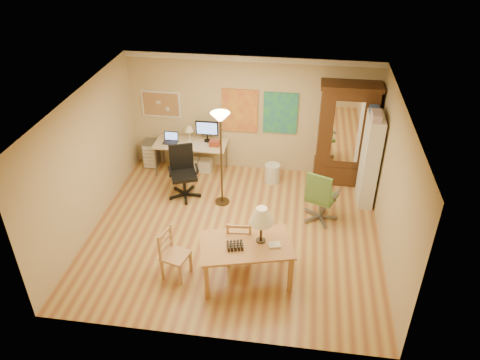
# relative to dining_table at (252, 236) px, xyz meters

# --- Properties ---
(floor) EXTENTS (5.50, 5.50, 0.00)m
(floor) POSITION_rel_dining_table_xyz_m (-0.46, 1.15, -0.89)
(floor) COLOR #9B5E37
(floor) RESTS_ON ground
(crown_molding) EXTENTS (5.50, 0.08, 0.12)m
(crown_molding) POSITION_rel_dining_table_xyz_m (-0.46, 3.61, 1.75)
(crown_molding) COLOR white
(crown_molding) RESTS_ON floor
(corkboard) EXTENTS (0.90, 0.04, 0.62)m
(corkboard) POSITION_rel_dining_table_xyz_m (-2.51, 3.62, 0.61)
(corkboard) COLOR #9E6F4A
(corkboard) RESTS_ON floor
(art_panel_left) EXTENTS (0.80, 0.04, 1.00)m
(art_panel_left) POSITION_rel_dining_table_xyz_m (-0.71, 3.62, 0.56)
(art_panel_left) COLOR yellow
(art_panel_left) RESTS_ON floor
(art_panel_right) EXTENTS (0.75, 0.04, 0.95)m
(art_panel_right) POSITION_rel_dining_table_xyz_m (0.19, 3.62, 0.56)
(art_panel_right) COLOR teal
(art_panel_right) RESTS_ON floor
(dining_table) EXTENTS (1.67, 1.25, 1.40)m
(dining_table) POSITION_rel_dining_table_xyz_m (0.00, 0.00, 0.00)
(dining_table) COLOR #9C6A33
(dining_table) RESTS_ON floor
(ladder_chair_back) EXTENTS (0.47, 0.45, 0.94)m
(ladder_chair_back) POSITION_rel_dining_table_xyz_m (-0.25, 0.36, -0.45)
(ladder_chair_back) COLOR #B17E51
(ladder_chair_back) RESTS_ON floor
(ladder_chair_left) EXTENTS (0.50, 0.51, 0.91)m
(ladder_chair_left) POSITION_rel_dining_table_xyz_m (-1.29, -0.13, -0.46)
(ladder_chair_left) COLOR #B17E51
(ladder_chair_left) RESTS_ON floor
(torchiere_lamp) EXTENTS (0.37, 0.37, 2.05)m
(torchiere_lamp) POSITION_rel_dining_table_xyz_m (-0.87, 2.12, 0.76)
(torchiere_lamp) COLOR #3F2E19
(torchiere_lamp) RESTS_ON floor
(computer_desk) EXTENTS (1.63, 0.71, 1.24)m
(computer_desk) POSITION_rel_dining_table_xyz_m (-1.76, 3.31, -0.43)
(computer_desk) COLOR #C2AF8E
(computer_desk) RESTS_ON floor
(office_chair_black) EXTENTS (0.70, 0.70, 1.14)m
(office_chair_black) POSITION_rel_dining_table_xyz_m (-1.72, 2.27, -0.58)
(office_chair_black) COLOR black
(office_chair_black) RESTS_ON floor
(office_chair_green) EXTENTS (0.70, 0.70, 1.14)m
(office_chair_green) POSITION_rel_dining_table_xyz_m (1.14, 1.80, -0.58)
(office_chair_green) COLOR slate
(office_chair_green) RESTS_ON floor
(drawer_cart) EXTENTS (0.32, 0.38, 0.63)m
(drawer_cart) POSITION_rel_dining_table_xyz_m (-2.81, 3.42, -0.57)
(drawer_cart) COLOR slate
(drawer_cart) RESTS_ON floor
(armoire) EXTENTS (1.25, 0.59, 2.30)m
(armoire) POSITION_rel_dining_table_xyz_m (1.62, 3.39, 0.11)
(armoire) COLOR #3D2010
(armoire) RESTS_ON floor
(bookshelf) EXTENTS (0.29, 0.78, 1.94)m
(bookshelf) POSITION_rel_dining_table_xyz_m (2.08, 2.65, 0.08)
(bookshelf) COLOR white
(bookshelf) RESTS_ON floor
(wastebin) EXTENTS (0.34, 0.34, 0.43)m
(wastebin) POSITION_rel_dining_table_xyz_m (0.10, 3.10, -0.67)
(wastebin) COLOR silver
(wastebin) RESTS_ON floor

